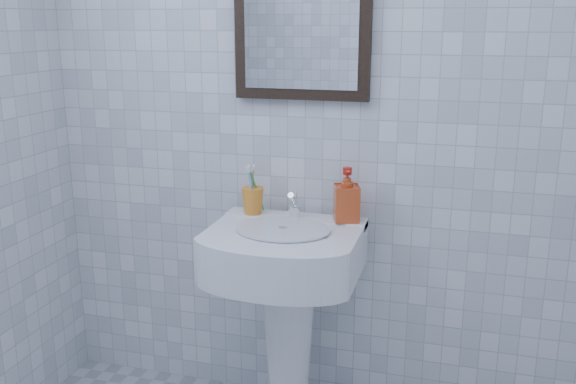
% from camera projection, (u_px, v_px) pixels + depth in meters
% --- Properties ---
extents(wall_back, '(2.20, 0.02, 2.50)m').
position_uv_depth(wall_back, '(324.00, 97.00, 2.35)').
color(wall_back, white).
rests_on(wall_back, ground).
extents(washbasin, '(0.53, 0.39, 0.82)m').
position_uv_depth(washbasin, '(287.00, 294.00, 2.35)').
color(washbasin, white).
rests_on(washbasin, ground).
extents(faucet, '(0.04, 0.09, 0.11)m').
position_uv_depth(faucet, '(294.00, 207.00, 2.36)').
color(faucet, white).
rests_on(faucet, washbasin).
extents(toothbrush_cup, '(0.11, 0.11, 0.10)m').
position_uv_depth(toothbrush_cup, '(253.00, 201.00, 2.41)').
color(toothbrush_cup, orange).
rests_on(toothbrush_cup, washbasin).
extents(soap_dispenser, '(0.11, 0.11, 0.20)m').
position_uv_depth(soap_dispenser, '(347.00, 195.00, 2.32)').
color(soap_dispenser, red).
rests_on(soap_dispenser, washbasin).
extents(wall_mirror, '(0.50, 0.04, 0.62)m').
position_uv_depth(wall_mirror, '(302.00, 12.00, 2.28)').
color(wall_mirror, black).
rests_on(wall_mirror, wall_back).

